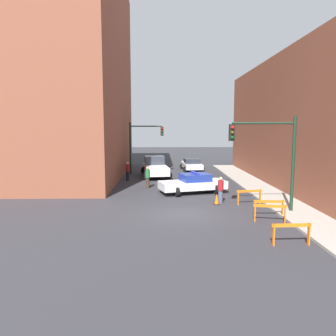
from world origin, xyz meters
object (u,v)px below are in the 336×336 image
Objects in this scene: white_truck at (155,167)px; pedestrian_corner at (128,171)px; barrier_corner at (249,195)px; traffic_cone at (217,199)px; barrier_front at (291,230)px; police_car at (193,183)px; barrier_back at (269,206)px; pedestrian_sidewalk at (221,190)px; barrier_mid at (270,210)px; traffic_light_near at (272,149)px; traffic_light_far at (141,140)px; parked_car_near at (192,164)px; pedestrian_crossing at (148,177)px.

white_truck is 3.44m from pedestrian_corner.
traffic_cone is (-1.98, 0.07, -0.30)m from barrier_corner.
police_car is at bearing 105.37° from barrier_front.
pedestrian_corner is 1.04× the size of barrier_back.
barrier_corner is at bearing 95.58° from barrier_back.
pedestrian_sidewalk reaches higher than barrier_mid.
traffic_light_near is 17.41m from traffic_light_far.
traffic_light_far is 6.43m from parked_car_near.
parked_car_near is 11.18m from pedestrian_crossing.
police_car is at bearing -98.85° from parked_car_near.
barrier_back is 1.01× the size of barrier_corner.
traffic_light_far is 15.63m from barrier_corner.
pedestrian_crossing is at bearing 116.47° from barrier_front.
pedestrian_corner is 1.04× the size of barrier_corner.
white_truck is at bearing -136.68° from parked_car_near.
barrier_front is at bearing -91.59° from barrier_corner.
pedestrian_crossing and pedestrian_sidewalk have the same top height.
traffic_light_near is at bearing -5.90° from pedestrian_corner.
traffic_light_near is 7.93× the size of traffic_cone.
traffic_cone is (-1.99, 3.88, -0.30)m from barrier_mid.
pedestrian_corner is 12.37m from barrier_corner.
traffic_light_far is 7.93× the size of traffic_cone.
white_truck is (-6.58, 13.56, -2.62)m from traffic_light_near.
barrier_front is (6.24, -12.53, -0.24)m from pedestrian_crossing.
barrier_front is (1.51, -7.32, -0.24)m from pedestrian_sidewalk.
traffic_light_far is at bearing 120.52° from white_truck.
pedestrian_corner is 1.04× the size of barrier_front.
traffic_light_near is at bearing 71.02° from barrier_mid.
traffic_light_near is 3.25× the size of barrier_back.
pedestrian_crossing is 1.04× the size of barrier_back.
traffic_light_far is at bearing 7.45° from police_car.
traffic_light_far is at bearing 118.72° from barrier_corner.
police_car reaches higher than parked_car_near.
police_car is 0.90× the size of white_truck.
pedestrian_crossing is 1.04× the size of barrier_front.
pedestrian_crossing is (-4.38, -10.28, 0.19)m from parked_car_near.
police_car is 3.19× the size of barrier_mid.
pedestrian_crossing reaches higher than barrier_back.
traffic_light_near is 1.03× the size of police_car.
barrier_mid is (2.06, -19.62, -0.06)m from parked_car_near.
pedestrian_corner reaches higher than police_car.
white_truck is 3.55× the size of barrier_mid.
parked_car_near is at bearing -20.31° from pedestrian_sidewalk.
pedestrian_crossing is at bearing 128.75° from barrier_back.
police_car is 3.16× the size of barrier_corner.
parked_car_near is at bearing -20.75° from police_car.
white_truck is at bearing 113.31° from barrier_back.
barrier_corner is (-0.01, 3.81, 0.00)m from barrier_mid.
white_truck is at bearing 111.10° from barrier_mid.
barrier_front is at bearing 170.05° from pedestrian_sidewalk.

